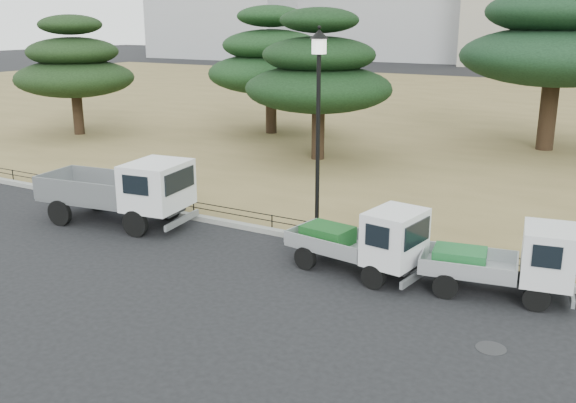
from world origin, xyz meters
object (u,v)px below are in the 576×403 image
Objects in this scene: truck_kei_front at (365,240)px; street_lamp at (318,100)px; truck_large at (123,188)px; truck_kei_rear at (508,260)px; tarp_pile at (119,188)px.

street_lamp reaches higher than truck_kei_front.
street_lamp is at bearing 9.31° from truck_large.
street_lamp is (-2.30, 1.81, 3.19)m from truck_kei_front.
truck_kei_rear is at bearing -13.38° from street_lamp.
truck_kei_front is at bearing -38.15° from street_lamp.
truck_large is at bearing -172.13° from truck_kei_front.
truck_large is 2.65m from tarp_pile.
truck_kei_front is 3.45m from truck_kei_rear.
truck_large reaches higher than tarp_pile.
truck_kei_front is 2.14× the size of tarp_pile.
truck_large is 8.22m from truck_kei_front.
street_lamp is at bearing 149.70° from truck_kei_front.
truck_large is 1.39× the size of truck_kei_front.
truck_kei_front is (8.21, 0.00, -0.26)m from truck_large.
truck_kei_front is 0.62× the size of street_lamp.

